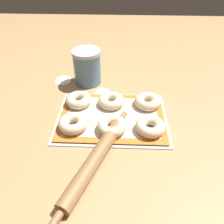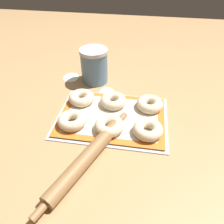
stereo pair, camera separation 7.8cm
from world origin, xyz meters
TOP-DOWN VIEW (x-y plane):
  - ground_plane at (0.00, 0.00)m, footprint 2.80×2.80m
  - baking_tray at (0.02, 0.01)m, footprint 0.44×0.32m
  - baking_mat at (0.02, 0.01)m, footprint 0.41×0.29m
  - bagel_front_left at (-0.12, -0.06)m, footprint 0.11×0.11m
  - bagel_front_center at (0.02, -0.07)m, footprint 0.11×0.11m
  - bagel_front_right at (0.16, -0.06)m, footprint 0.11×0.11m
  - bagel_back_left at (-0.12, 0.09)m, footprint 0.11×0.11m
  - bagel_back_center at (0.01, 0.09)m, footprint 0.11×0.11m
  - bagel_back_right at (0.16, 0.09)m, footprint 0.11×0.11m
  - flour_canister at (-0.11, 0.28)m, footprint 0.13×0.13m
  - rolling_pin at (-0.02, -0.21)m, footprint 0.20×0.45m
  - flour_patch_near at (-0.03, 0.19)m, footprint 0.07×0.08m
  - flour_patch_far at (-0.24, 0.29)m, footprint 0.08×0.09m

SIDE VIEW (x-z plane):
  - ground_plane at x=0.00m, z-range 0.00..0.00m
  - flour_patch_near at x=-0.03m, z-range 0.00..0.00m
  - flour_patch_far at x=-0.24m, z-range 0.00..0.00m
  - baking_tray at x=0.02m, z-range 0.00..0.01m
  - baking_mat at x=0.02m, z-range 0.01..0.01m
  - rolling_pin at x=-0.02m, z-range 0.00..0.05m
  - bagel_front_left at x=-0.12m, z-range 0.01..0.05m
  - bagel_front_center at x=0.02m, z-range 0.01..0.05m
  - bagel_front_right at x=0.16m, z-range 0.01..0.05m
  - bagel_back_left at x=-0.12m, z-range 0.01..0.05m
  - bagel_back_center at x=0.01m, z-range 0.01..0.05m
  - bagel_back_right at x=0.16m, z-range 0.01..0.05m
  - flour_canister at x=-0.11m, z-range 0.00..0.17m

